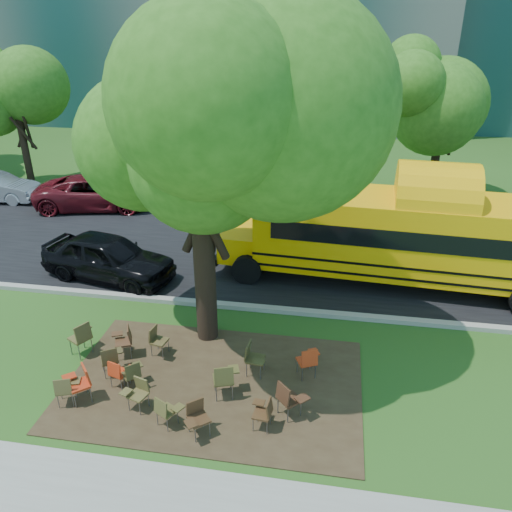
% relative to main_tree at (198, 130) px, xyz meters
% --- Properties ---
extents(ground, '(160.00, 160.00, 0.00)m').
position_rel_main_tree_xyz_m(ground, '(-0.36, -1.42, -5.65)').
color(ground, '#244A17').
rests_on(ground, ground).
extents(dirt_patch, '(7.00, 4.50, 0.03)m').
position_rel_main_tree_xyz_m(dirt_patch, '(0.64, -1.92, -5.64)').
color(dirt_patch, '#382819').
rests_on(dirt_patch, ground).
extents(asphalt_road, '(80.00, 8.00, 0.04)m').
position_rel_main_tree_xyz_m(asphalt_road, '(-0.36, 5.58, -5.63)').
color(asphalt_road, black).
rests_on(asphalt_road, ground).
extents(kerb_near, '(80.00, 0.25, 0.14)m').
position_rel_main_tree_xyz_m(kerb_near, '(-0.36, 1.58, -5.58)').
color(kerb_near, gray).
rests_on(kerb_near, ground).
extents(kerb_far, '(80.00, 0.25, 0.14)m').
position_rel_main_tree_xyz_m(kerb_far, '(-0.36, 9.68, -5.58)').
color(kerb_far, gray).
rests_on(kerb_far, ground).
extents(bg_tree_0, '(5.20, 5.20, 7.18)m').
position_rel_main_tree_xyz_m(bg_tree_0, '(-12.36, 11.58, -1.08)').
color(bg_tree_0, black).
rests_on(bg_tree_0, ground).
extents(bg_tree_2, '(4.80, 4.80, 6.62)m').
position_rel_main_tree_xyz_m(bg_tree_2, '(-5.36, 14.58, -1.44)').
color(bg_tree_2, black).
rests_on(bg_tree_2, ground).
extents(bg_tree_3, '(5.60, 5.60, 7.84)m').
position_rel_main_tree_xyz_m(bg_tree_3, '(7.64, 12.58, -0.62)').
color(bg_tree_3, black).
rests_on(bg_tree_3, ground).
extents(main_tree, '(7.20, 7.20, 9.27)m').
position_rel_main_tree_xyz_m(main_tree, '(0.00, 0.00, 0.00)').
color(main_tree, black).
rests_on(main_tree, ground).
extents(school_bus, '(12.23, 3.50, 2.95)m').
position_rel_main_tree_xyz_m(school_bus, '(6.07, 4.03, -3.94)').
color(school_bus, '#F8AE07').
rests_on(school_bus, ground).
extents(chair_0, '(0.54, 0.60, 0.80)m').
position_rel_main_tree_xyz_m(chair_0, '(-2.44, -3.17, -5.16)').
color(chair_0, brown).
rests_on(chair_0, ground).
extents(chair_1, '(0.60, 0.47, 0.78)m').
position_rel_main_tree_xyz_m(chair_1, '(-1.51, -2.42, -5.17)').
color(chair_1, red).
rests_on(chair_1, ground).
extents(chair_2, '(0.53, 0.67, 0.78)m').
position_rel_main_tree_xyz_m(chair_2, '(-1.17, -2.40, -5.17)').
color(chair_2, '#463F1E').
rests_on(chair_2, ground).
extents(chair_3, '(0.61, 0.48, 0.78)m').
position_rel_main_tree_xyz_m(chair_3, '(-0.81, -2.99, -5.17)').
color(chair_3, brown).
rests_on(chair_3, ground).
extents(chair_4, '(0.65, 0.51, 0.78)m').
position_rel_main_tree_xyz_m(chair_4, '(-0.01, -3.45, -5.17)').
color(chair_4, brown).
rests_on(chair_4, ground).
extents(chair_5, '(0.57, 0.71, 0.84)m').
position_rel_main_tree_xyz_m(chair_5, '(0.69, -3.54, -5.14)').
color(chair_5, '#452C18').
rests_on(chair_5, ground).
extents(chair_6, '(0.46, 0.54, 0.78)m').
position_rel_main_tree_xyz_m(chair_6, '(2.05, -3.14, -5.17)').
color(chair_6, '#462D19').
rests_on(chair_6, ground).
extents(chair_7, '(0.78, 0.62, 0.91)m').
position_rel_main_tree_xyz_m(chair_7, '(2.51, -2.73, -5.09)').
color(chair_7, '#422617').
rests_on(chair_7, ground).
extents(chair_8, '(0.64, 0.81, 0.97)m').
position_rel_main_tree_xyz_m(chair_8, '(-2.97, -1.33, -5.05)').
color(chair_8, brown).
rests_on(chair_8, ground).
extents(chair_9, '(0.68, 0.59, 0.87)m').
position_rel_main_tree_xyz_m(chair_9, '(-1.86, -1.20, -5.12)').
color(chair_9, '#4A2D1A').
rests_on(chair_9, ground).
extents(chair_10, '(0.48, 0.60, 0.82)m').
position_rel_main_tree_xyz_m(chair_10, '(-1.06, -1.04, -5.14)').
color(chair_10, brown).
rests_on(chair_10, ground).
extents(chair_11, '(0.65, 0.72, 0.95)m').
position_rel_main_tree_xyz_m(chair_11, '(1.02, -2.34, -5.07)').
color(chair_11, '#4C4821').
rests_on(chair_11, ground).
extents(chair_12, '(0.53, 0.63, 0.90)m').
position_rel_main_tree_xyz_m(chair_12, '(1.51, -1.42, -5.10)').
color(chair_12, '#473F1E').
rests_on(chair_12, ground).
extents(chair_13, '(0.59, 0.70, 0.87)m').
position_rel_main_tree_xyz_m(chair_13, '(2.84, -1.30, -5.11)').
color(chair_13, red).
rests_on(chair_13, ground).
extents(chair_14, '(0.55, 0.69, 0.83)m').
position_rel_main_tree_xyz_m(chair_14, '(-1.89, -2.00, -5.14)').
color(chair_14, '#443A1D').
rests_on(chair_14, ground).
extents(chair_15, '(0.78, 0.62, 0.91)m').
position_rel_main_tree_xyz_m(chair_15, '(-2.17, -2.94, -5.09)').
color(chair_15, '#AA2D12').
rests_on(chair_15, ground).
extents(black_car, '(4.82, 2.73, 1.55)m').
position_rel_main_tree_xyz_m(black_car, '(-4.11, 2.81, -4.88)').
color(black_car, black).
rests_on(black_car, ground).
extents(bg_car_red, '(5.83, 3.57, 1.51)m').
position_rel_main_tree_xyz_m(bg_car_red, '(-7.60, 9.29, -4.90)').
color(bg_car_red, '#510E15').
rests_on(bg_car_red, ground).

